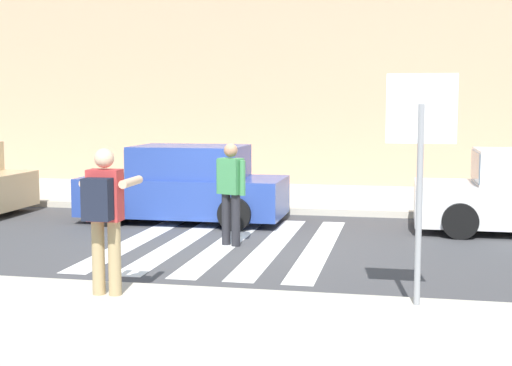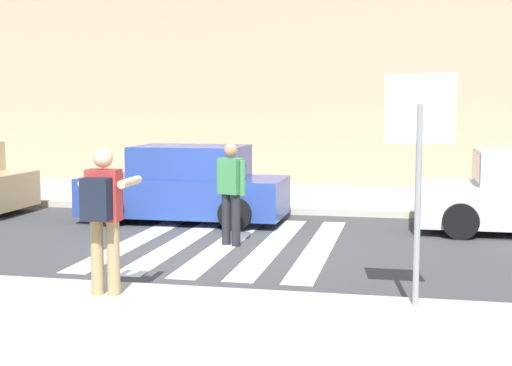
{
  "view_description": "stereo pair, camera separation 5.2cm",
  "coord_description": "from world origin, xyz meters",
  "px_view_note": "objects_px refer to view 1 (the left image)",
  "views": [
    {
      "loc": [
        2.92,
        -11.47,
        2.36
      ],
      "look_at": [
        0.6,
        -0.2,
        1.1
      ],
      "focal_mm": 50.0,
      "sensor_mm": 36.0,
      "label": 1
    },
    {
      "loc": [
        2.97,
        -11.46,
        2.36
      ],
      "look_at": [
        0.6,
        -0.2,
        1.1
      ],
      "focal_mm": 50.0,
      "sensor_mm": 36.0,
      "label": 2
    }
  ],
  "objects_px": {
    "stop_sign": "(421,138)",
    "pedestrian_crossing": "(231,188)",
    "photographer_with_backpack": "(104,208)",
    "parked_car_blue": "(185,186)"
  },
  "relations": [
    {
      "from": "stop_sign",
      "to": "pedestrian_crossing",
      "type": "xyz_separation_m",
      "value": [
        -3.0,
        3.53,
        -1.03
      ]
    },
    {
      "from": "stop_sign",
      "to": "photographer_with_backpack",
      "type": "height_order",
      "value": "stop_sign"
    },
    {
      "from": "stop_sign",
      "to": "parked_car_blue",
      "type": "distance_m",
      "value": 7.43
    },
    {
      "from": "stop_sign",
      "to": "pedestrian_crossing",
      "type": "height_order",
      "value": "stop_sign"
    },
    {
      "from": "pedestrian_crossing",
      "to": "parked_car_blue",
      "type": "bearing_deg",
      "value": 123.61
    },
    {
      "from": "stop_sign",
      "to": "pedestrian_crossing",
      "type": "distance_m",
      "value": 4.75
    },
    {
      "from": "photographer_with_backpack",
      "to": "parked_car_blue",
      "type": "relative_size",
      "value": 0.42
    },
    {
      "from": "pedestrian_crossing",
      "to": "photographer_with_backpack",
      "type": "bearing_deg",
      "value": -98.31
    },
    {
      "from": "photographer_with_backpack",
      "to": "parked_car_blue",
      "type": "distance_m",
      "value": 6.21
    },
    {
      "from": "pedestrian_crossing",
      "to": "parked_car_blue",
      "type": "xyz_separation_m",
      "value": [
        -1.5,
        2.25,
        -0.25
      ]
    }
  ]
}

